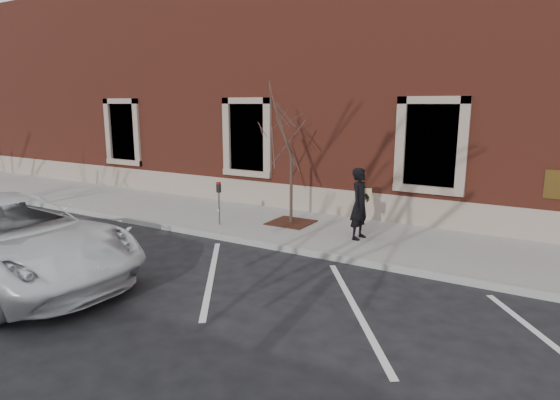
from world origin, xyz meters
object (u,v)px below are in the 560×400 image
Objects in this scene: man at (360,204)px; white_truck at (7,240)px; parking_meter at (219,195)px; sapling at (291,132)px.

man is 7.84m from white_truck.
parking_meter is (-3.90, -0.71, -0.05)m from man.
parking_meter is at bearing 104.30° from man.
white_truck is at bearing -98.20° from parking_meter.
sapling is at bearing 81.93° from man.
sapling is (1.65, 1.19, 1.73)m from parking_meter.
white_truck is (-2.90, -6.40, -1.89)m from sapling.
man reaches higher than parking_meter.
parking_meter is 2.67m from sapling.
sapling reaches higher than man.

